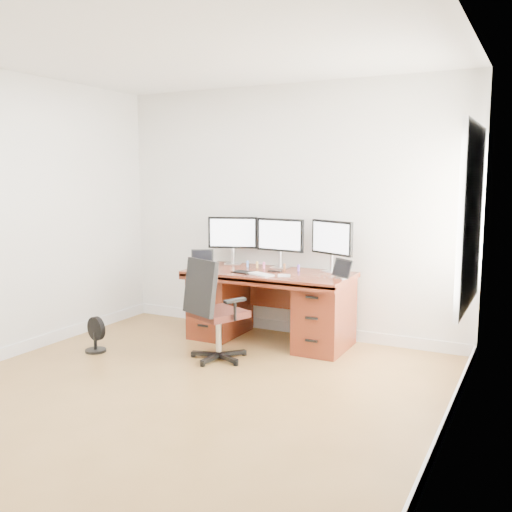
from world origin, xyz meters
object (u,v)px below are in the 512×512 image
at_px(office_chair, 215,327).
at_px(monitor_center, 280,237).
at_px(floor_fan, 95,335).
at_px(keyboard, 261,274).
at_px(desk, 270,304).

height_order(office_chair, monitor_center, monitor_center).
bearing_deg(office_chair, monitor_center, 101.84).
distance_m(office_chair, floor_fan, 1.24).
bearing_deg(floor_fan, monitor_center, 57.83).
distance_m(floor_fan, monitor_center, 2.14).
bearing_deg(office_chair, floor_fan, -142.61).
distance_m(floor_fan, keyboard, 1.75).
relative_size(office_chair, keyboard, 3.50).
height_order(desk, keyboard, keyboard).
bearing_deg(office_chair, desk, 98.76).
relative_size(floor_fan, monitor_center, 0.64).
bearing_deg(desk, monitor_center, 90.03).
relative_size(desk, monitor_center, 3.09).
relative_size(office_chair, floor_fan, 2.79).
relative_size(desk, keyboard, 6.09).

